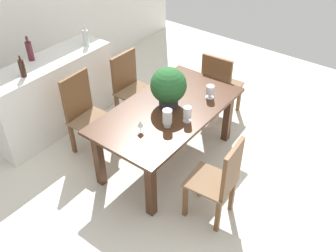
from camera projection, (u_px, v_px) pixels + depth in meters
name	position (u px, v px, depth m)	size (l,w,h in m)	color
ground_plane	(173.00, 162.00, 4.63)	(7.04, 7.04, 0.00)	silver
back_wall	(19.00, 11.00, 5.07)	(6.40, 0.10, 2.60)	white
dining_table	(168.00, 117.00, 4.27)	(1.78, 0.98, 0.76)	#422616
chair_foot_end	(219.00, 84.00, 5.05)	(0.51, 0.49, 0.98)	brown
chair_far_right	(130.00, 84.00, 5.04)	(0.48, 0.45, 0.96)	brown
chair_far_left	(85.00, 111.00, 4.52)	(0.47, 0.48, 1.02)	brown
chair_near_left	(220.00, 179.00, 3.64)	(0.44, 0.47, 0.99)	brown
flower_centerpiece	(168.00, 86.00, 4.11)	(0.40, 0.40, 0.46)	#333338
crystal_vase_left	(187.00, 113.00, 3.95)	(0.09, 0.09, 0.18)	silver
crystal_vase_center_near	(210.00, 91.00, 4.31)	(0.10, 0.10, 0.16)	silver
crystal_vase_right	(167.00, 117.00, 3.87)	(0.10, 0.10, 0.20)	silver
wine_glass	(140.00, 124.00, 3.81)	(0.07, 0.07, 0.13)	silver
kitchen_counter	(52.00, 95.00, 4.92)	(1.74, 0.52, 0.98)	silver
wine_bottle_tall	(30.00, 51.00, 4.57)	(0.07, 0.07, 0.31)	#511E28
wine_bottle_clear	(86.00, 38.00, 4.91)	(0.07, 0.07, 0.27)	#B2BFB7
wine_bottle_green	(22.00, 68.00, 4.27)	(0.07, 0.07, 0.26)	black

